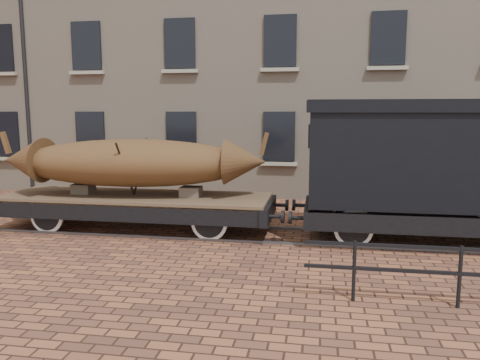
# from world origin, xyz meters

# --- Properties ---
(ground) EXTENTS (90.00, 90.00, 0.00)m
(ground) POSITION_xyz_m (0.00, 0.00, 0.00)
(ground) COLOR brown
(warehouse_cream) EXTENTS (40.00, 10.19, 14.00)m
(warehouse_cream) POSITION_xyz_m (3.00, 9.99, 7.00)
(warehouse_cream) COLOR #BAA890
(warehouse_cream) RESTS_ON ground
(rail_track) EXTENTS (30.00, 1.52, 0.06)m
(rail_track) POSITION_xyz_m (0.00, 0.00, 0.03)
(rail_track) COLOR #59595E
(rail_track) RESTS_ON ground
(flatcar_wagon) EXTENTS (7.75, 2.10, 1.17)m
(flatcar_wagon) POSITION_xyz_m (-2.24, 0.00, 0.73)
(flatcar_wagon) COLOR brown
(flatcar_wagon) RESTS_ON ground
(iron_boat) EXTENTS (6.90, 2.49, 1.64)m
(iron_boat) POSITION_xyz_m (-2.29, -0.00, 1.76)
(iron_boat) COLOR brown
(iron_boat) RESTS_ON flatcar_wagon
(goods_van) EXTENTS (6.40, 2.33, 3.31)m
(goods_van) POSITION_xyz_m (4.94, 0.00, 2.07)
(goods_van) COLOR black
(goods_van) RESTS_ON ground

